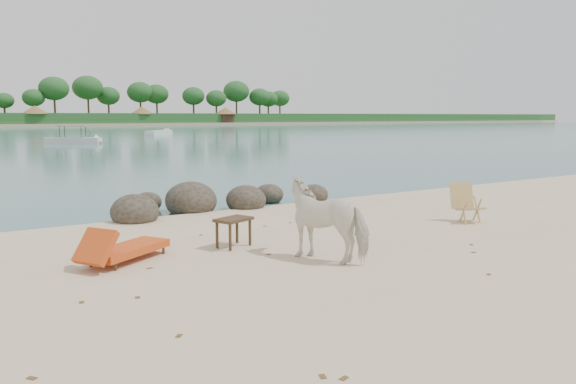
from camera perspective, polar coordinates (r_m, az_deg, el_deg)
name	(u,v)px	position (r m, az deg, el deg)	size (l,w,h in m)	color
boulders	(207,203)	(14.77, -8.27, -1.07)	(6.35, 2.83, 0.99)	#2F281F
cow	(329,220)	(9.51, 4.14, -2.87)	(0.74, 1.62, 1.36)	white
side_table	(234,234)	(10.40, -5.54, -4.29)	(0.67, 0.43, 0.54)	black
lounge_chair	(128,246)	(9.79, -15.91, -5.28)	(1.83, 0.64, 0.55)	red
deck_chair	(471,204)	(13.36, 18.06, -1.19)	(0.57, 0.63, 0.89)	tan
boat_mid	(73,128)	(54.35, -21.04, 6.06)	(5.44, 1.23, 2.66)	silver
boat_far	(159,132)	(75.01, -12.97, 5.95)	(6.12, 1.38, 0.71)	silver
dead_leaves	(288,274)	(8.76, 0.01, -8.33)	(8.10, 6.75, 0.00)	brown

